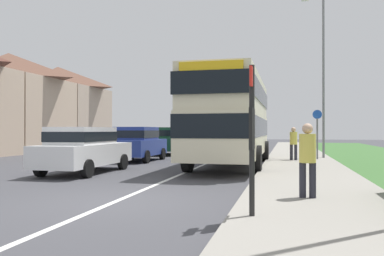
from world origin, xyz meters
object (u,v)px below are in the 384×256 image
Objects in this scene: pedestrian_walking_away at (294,142)px; cycle_route_sign at (317,132)px; parked_car_blue at (138,142)px; parked_car_dark_green at (167,140)px; parked_car_white at (84,148)px; double_decker_bus at (232,116)px; pedestrian_at_stop at (308,157)px; bus_stop_sign at (252,129)px; street_lamp_mid at (322,67)px.

pedestrian_walking_away is 0.66× the size of cycle_route_sign.
cycle_route_sign reaches higher than parked_car_blue.
parked_car_blue reaches higher than pedestrian_walking_away.
parked_car_blue is 7.54m from pedestrian_walking_away.
cycle_route_sign is at bearing 11.52° from parked_car_blue.
parked_car_white is at bearing -88.91° from parked_car_dark_green.
double_decker_bus is 5.18m from cycle_route_sign.
pedestrian_at_stop is at bearing -52.28° from parked_car_blue.
pedestrian_walking_away is (7.49, 0.86, 0.05)m from parked_car_blue.
parked_car_dark_green is at bearing 111.43° from bus_stop_sign.
street_lamp_mid reaches higher than pedestrian_walking_away.
street_lamp_mid reaches higher than pedestrian_at_stop.
pedestrian_at_stop and pedestrian_walking_away have the same top height.
street_lamp_mid reaches higher than parked_car_dark_green.
parked_car_blue is 1.50× the size of bus_stop_sign.
bus_stop_sign is (6.67, -16.99, 0.61)m from parked_car_dark_green.
street_lamp_mid reaches higher than bus_stop_sign.
double_decker_bus reaches higher than bus_stop_sign.
parked_car_white is 1.74× the size of bus_stop_sign.
pedestrian_walking_away is 0.64× the size of bus_stop_sign.
pedestrian_at_stop is 0.20× the size of street_lamp_mid.
double_decker_bus reaches higher than cycle_route_sign.
pedestrian_at_stop is at bearing -71.58° from double_decker_bus.
cycle_route_sign is (1.04, 11.57, 0.45)m from pedestrian_at_stop.
parked_car_dark_green is (-4.97, 6.93, -1.21)m from double_decker_bus.
double_decker_bus is 5.78× the size of pedestrian_at_stop.
bus_stop_sign is at bearing -43.96° from parked_car_white.
street_lamp_mid is at bearing 49.20° from double_decker_bus.
cycle_route_sign is at bearing -21.39° from parked_car_dark_green.
street_lamp_mid is (2.32, 14.71, 3.25)m from bus_stop_sign.
pedestrian_walking_away is 4.55m from street_lamp_mid.
pedestrian_at_stop is at bearing -62.94° from parked_car_dark_green.
parked_car_dark_green is at bearing 91.09° from parked_car_white.
double_decker_bus reaches higher than pedestrian_walking_away.
parked_car_blue is 12.40m from pedestrian_at_stop.
parked_car_dark_green reaches higher than parked_car_white.
street_lamp_mid is (8.79, 8.47, 3.89)m from parked_car_white.
parked_car_blue is 2.34× the size of pedestrian_walking_away.
double_decker_bus reaches higher than parked_car_white.
pedestrian_at_stop is (7.59, -9.81, 0.05)m from parked_car_blue.
street_lamp_mid is at bearing 81.02° from bus_stop_sign.
bus_stop_sign reaches higher than pedestrian_walking_away.
parked_car_white is 2.71× the size of pedestrian_at_stop.
parked_car_blue is (-4.91, 1.77, -1.22)m from double_decker_bus.
street_lamp_mid is (0.30, 1.13, 3.36)m from cycle_route_sign.
street_lamp_mid is (4.02, 4.65, 2.65)m from double_decker_bus.
cycle_route_sign is at bearing 40.87° from parked_car_white.
parked_car_dark_green is 10.05m from street_lamp_mid.
pedestrian_walking_away is 0.20× the size of street_lamp_mid.
cycle_route_sign is at bearing 43.48° from double_decker_bus.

